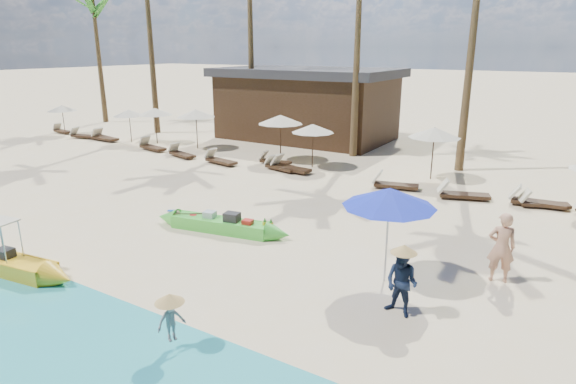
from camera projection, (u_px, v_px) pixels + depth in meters
The scene contains 30 objects.
ground at pixel (244, 275), 12.17m from camera, with size 240.00×240.00×0.00m, color beige.
green_canoe at pixel (221, 224), 14.99m from camera, with size 5.13×1.23×0.66m.
yellow_canoe at pixel (1, 262), 12.35m from camera, with size 5.41×1.15×1.41m.
tourist at pixel (501, 247), 11.61m from camera, with size 0.65×0.42×1.77m, color tan.
vendor_green at pixel (402, 283), 10.15m from camera, with size 0.73×0.57×1.50m, color #15213B.
vendor_yellow at pixel (171, 320), 9.02m from camera, with size 0.56×0.32×0.86m, color gray.
blue_umbrella at pixel (389, 197), 11.22m from camera, with size 2.22×2.22×2.39m.
resort_parasol_0 at pixel (62, 108), 31.23m from camera, with size 1.85×1.85×1.91m.
lounger_0_left at pixel (62, 130), 32.11m from camera, with size 1.69×0.65×0.56m.
lounger_0_right at pixel (83, 135), 30.32m from camera, with size 1.89×0.91×0.62m.
resort_parasol_1 at pixel (129, 113), 28.62m from camera, with size 1.91×1.91×1.96m.
lounger_1_left at pixel (103, 136), 29.90m from camera, with size 1.90×0.93×0.62m.
lounger_1_right at pixel (104, 137), 29.49m from camera, with size 1.97×0.66×0.66m.
resort_parasol_2 at pixel (155, 112), 28.21m from camera, with size 2.04×2.04×2.11m.
lounger_2_left at pixel (151, 146), 26.82m from camera, with size 1.97×0.92×0.64m.
resort_parasol_3 at pixel (196, 113), 26.77m from camera, with size 2.14×2.14×2.21m.
lounger_3_left at pixel (181, 153), 25.16m from camera, with size 1.88×0.98×0.61m.
lounger_3_right at pixel (219, 160), 23.66m from camera, with size 1.92×0.86×0.63m.
resort_parasol_4 at pixel (280, 120), 23.84m from camera, with size 2.24×2.24×2.31m.
lounger_4_left at pixel (274, 161), 23.58m from camera, with size 1.67×0.61×0.56m.
lounger_4_right at pixel (279, 166), 22.41m from camera, with size 1.79×0.86×0.58m.
resort_parasol_5 at pixel (313, 128), 22.53m from camera, with size 2.01×2.01×2.07m.
lounger_5_left at pixel (289, 167), 22.17m from camera, with size 2.04×0.82×0.68m.
resort_parasol_6 at pixel (435, 132), 20.39m from camera, with size 2.21×2.21×2.28m.
lounger_6_left at pixel (393, 184), 19.50m from camera, with size 1.93×0.98×0.63m.
lounger_6_right at pixel (461, 193), 18.18m from camera, with size 2.00×1.18×0.65m.
lounger_7_left at pixel (541, 203), 17.19m from camera, with size 1.78×1.06×0.58m.
lounger_7_right at pixel (534, 201), 17.33m from camera, with size 1.92×0.72×0.64m.
palm_0 at pixel (94, 10), 34.76m from camera, with size 2.08×2.08×9.90m.
pavilion_west at pixel (307, 103), 29.83m from camera, with size 10.80×6.60×4.30m.
Camera 1 is at (6.70, -8.85, 5.52)m, focal length 30.00 mm.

